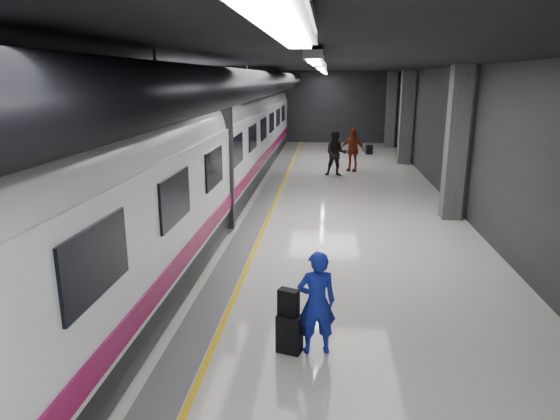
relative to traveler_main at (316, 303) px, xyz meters
name	(u,v)px	position (x,y,z in m)	size (l,w,h in m)	color
ground	(296,233)	(-0.68, 6.07, -0.83)	(40.00, 40.00, 0.00)	silver
platform_hall	(289,100)	(-0.96, 7.02, 2.71)	(10.02, 40.02, 4.51)	black
train	(177,157)	(-3.93, 6.07, 1.24)	(3.05, 38.00, 4.05)	black
traveler_main	(316,303)	(0.00, 0.00, 0.00)	(0.61, 0.40, 1.66)	#1925BE
suitcase_main	(289,334)	(-0.41, -0.04, -0.52)	(0.38, 0.24, 0.62)	black
shoulder_bag	(288,302)	(-0.43, -0.02, -0.01)	(0.31, 0.17, 0.42)	black
traveler_far_a	(336,154)	(0.49, 14.54, 0.14)	(0.94, 0.73, 1.93)	black
traveler_far_b	(352,150)	(1.25, 15.74, 0.14)	(1.13, 0.47, 1.93)	maroon
suitcase_far	(369,150)	(2.44, 20.98, -0.58)	(0.35, 0.22, 0.51)	black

